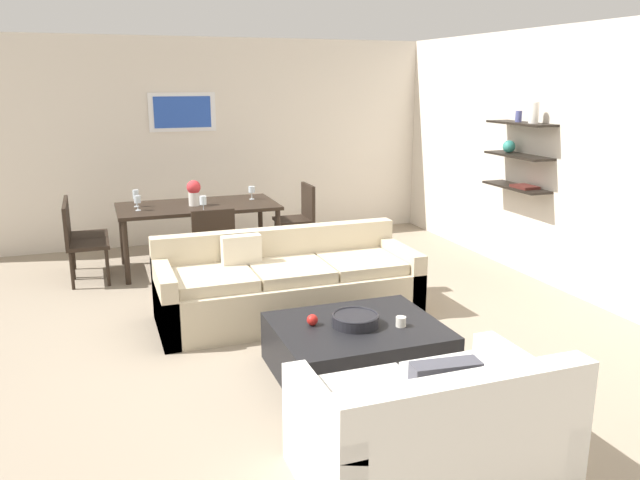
{
  "coord_description": "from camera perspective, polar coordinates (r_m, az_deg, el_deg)",
  "views": [
    {
      "loc": [
        -1.55,
        -5.02,
        2.16
      ],
      "look_at": [
        0.33,
        0.2,
        0.75
      ],
      "focal_mm": 35.44,
      "sensor_mm": 36.0,
      "label": 1
    }
  ],
  "objects": [
    {
      "name": "sofa_beige",
      "position": [
        5.89,
        -2.98,
        -4.24
      ],
      "size": [
        2.38,
        0.9,
        0.78
      ],
      "color": "beige",
      "rests_on": "ground"
    },
    {
      "name": "apple_on_coffee_table",
      "position": [
        4.75,
        -0.7,
        -7.22
      ],
      "size": [
        0.08,
        0.08,
        0.08
      ],
      "primitive_type": "sphere",
      "color": "red",
      "rests_on": "coffee_table"
    },
    {
      "name": "wine_glass_left_far",
      "position": [
        7.5,
        -16.3,
        3.94
      ],
      "size": [
        0.07,
        0.07,
        0.19
      ],
      "color": "silver",
      "rests_on": "dining_table"
    },
    {
      "name": "loveseat_white",
      "position": [
        3.66,
        10.0,
        -16.72
      ],
      "size": [
        1.41,
        0.9,
        0.78
      ],
      "color": "white",
      "rests_on": "ground"
    },
    {
      "name": "right_wall_shelf_unit",
      "position": [
        7.29,
        19.39,
        7.1
      ],
      "size": [
        0.34,
        8.2,
        2.7
      ],
      "color": "silver",
      "rests_on": "ground"
    },
    {
      "name": "dining_table",
      "position": [
        7.49,
        -10.97,
        2.63
      ],
      "size": [
        1.82,
        0.94,
        0.75
      ],
      "color": "black",
      "rests_on": "ground"
    },
    {
      "name": "wine_glass_foot",
      "position": [
        7.06,
        -10.51,
        3.51
      ],
      "size": [
        0.08,
        0.08,
        0.17
      ],
      "color": "silver",
      "rests_on": "dining_table"
    },
    {
      "name": "centerpiece_vase",
      "position": [
        7.41,
        -11.32,
        4.31
      ],
      "size": [
        0.16,
        0.16,
        0.29
      ],
      "color": "silver",
      "rests_on": "dining_table"
    },
    {
      "name": "coffee_table",
      "position": [
        4.85,
        3.35,
        -9.72
      ],
      "size": [
        1.23,
        1.0,
        0.38
      ],
      "color": "black",
      "rests_on": "ground"
    },
    {
      "name": "decorative_bowl",
      "position": [
        4.75,
        3.21,
        -7.16
      ],
      "size": [
        0.36,
        0.36,
        0.09
      ],
      "color": "black",
      "rests_on": "coffee_table"
    },
    {
      "name": "dining_chair_left_near",
      "position": [
        7.25,
        -20.95,
        0.11
      ],
      "size": [
        0.44,
        0.44,
        0.88
      ],
      "color": "black",
      "rests_on": "ground"
    },
    {
      "name": "dining_chair_right_far",
      "position": [
        8.03,
        -1.84,
        2.37
      ],
      "size": [
        0.44,
        0.44,
        0.88
      ],
      "color": "black",
      "rests_on": "ground"
    },
    {
      "name": "dining_chair_foot",
      "position": [
        6.69,
        -9.7,
        -0.26
      ],
      "size": [
        0.44,
        0.44,
        0.88
      ],
      "color": "black",
      "rests_on": "ground"
    },
    {
      "name": "back_wall_unit",
      "position": [
        8.78,
        -7.69,
        8.89
      ],
      "size": [
        8.4,
        0.09,
        2.7
      ],
      "color": "silver",
      "rests_on": "ground"
    },
    {
      "name": "candle_jar",
      "position": [
        4.77,
        7.31,
        -7.32
      ],
      "size": [
        0.08,
        0.08,
        0.07
      ],
      "primitive_type": "cylinder",
      "color": "silver",
      "rests_on": "coffee_table"
    },
    {
      "name": "wine_glass_left_near",
      "position": [
        7.28,
        -16.16,
        3.5
      ],
      "size": [
        0.07,
        0.07,
        0.17
      ],
      "color": "silver",
      "rests_on": "dining_table"
    },
    {
      "name": "dining_chair_left_far",
      "position": [
        7.66,
        -20.92,
        0.84
      ],
      "size": [
        0.44,
        0.44,
        0.88
      ],
      "color": "black",
      "rests_on": "ground"
    },
    {
      "name": "ground_plane",
      "position": [
        5.68,
        -2.46,
        -8.11
      ],
      "size": [
        18.0,
        18.0,
        0.0
      ],
      "primitive_type": "plane",
      "color": "gray"
    },
    {
      "name": "wine_glass_right_far",
      "position": [
        7.7,
        -6.19,
        4.52
      ],
      "size": [
        0.08,
        0.08,
        0.16
      ],
      "color": "silver",
      "rests_on": "dining_table"
    }
  ]
}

